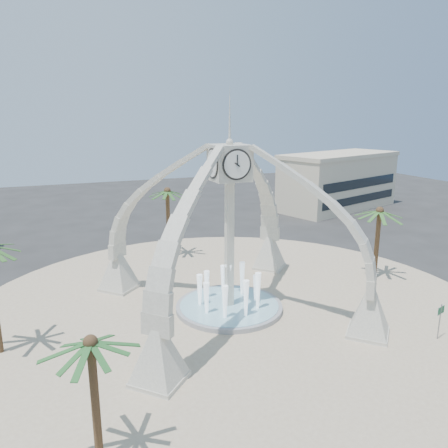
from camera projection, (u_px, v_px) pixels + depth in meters
name	position (u px, v px, depth m)	size (l,w,h in m)	color
ground	(229.00, 310.00, 32.91)	(140.00, 140.00, 0.00)	#282828
plaza	(229.00, 309.00, 32.91)	(40.00, 40.00, 0.06)	#C3B091
clock_tower	(229.00, 226.00, 31.34)	(17.94, 17.94, 16.30)	beige
fountain	(229.00, 306.00, 32.84)	(8.00, 8.00, 3.62)	#99999C
building_ne	(338.00, 181.00, 67.90)	(21.87, 14.17, 8.60)	beige
palm_east	(380.00, 212.00, 37.91)	(5.03, 5.03, 7.01)	brown
palm_north	(167.00, 192.00, 43.40)	(4.61, 4.61, 7.76)	brown
palm_south	(91.00, 344.00, 17.19)	(4.33, 4.33, 6.27)	brown
street_sign	(440.00, 315.00, 28.10)	(0.87, 0.30, 2.47)	slate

